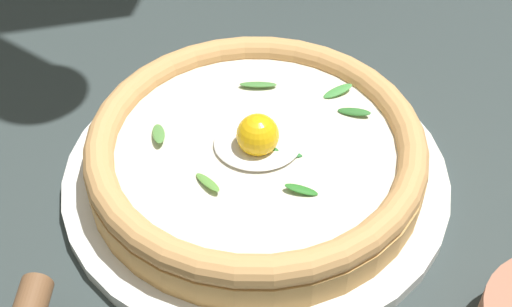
# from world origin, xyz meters

# --- Properties ---
(ground_plane) EXTENTS (2.40, 2.40, 0.03)m
(ground_plane) POSITION_xyz_m (0.00, 0.00, -0.01)
(ground_plane) COLOR #333D3D
(ground_plane) RESTS_ON ground
(pizza_plate) EXTENTS (0.32, 0.32, 0.01)m
(pizza_plate) POSITION_xyz_m (0.02, -0.03, 0.01)
(pizza_plate) COLOR white
(pizza_plate) RESTS_ON ground
(pizza) EXTENTS (0.27, 0.27, 0.06)m
(pizza) POSITION_xyz_m (0.02, -0.03, 0.03)
(pizza) COLOR tan
(pizza) RESTS_ON pizza_plate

